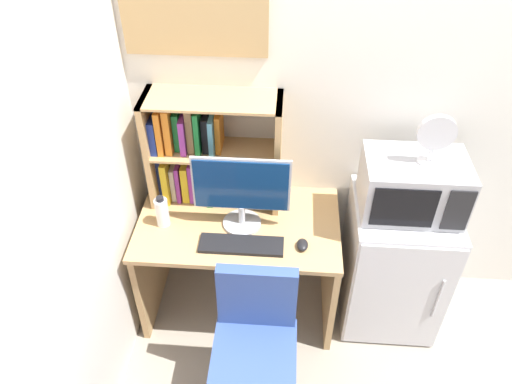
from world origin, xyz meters
The scene contains 12 objects.
wall_back centered at (0.40, 0.02, 1.30)m, with size 6.40×0.04×2.60m, color silver.
desk centered at (-0.99, -0.33, 0.49)m, with size 1.11×0.66×0.72m.
hutch_bookshelf centered at (-1.24, -0.12, 1.05)m, with size 0.72×0.26×0.65m.
monitor centered at (-0.97, -0.34, 0.96)m, with size 0.51×0.21×0.44m.
keyboard centered at (-0.96, -0.51, 0.73)m, with size 0.44×0.13×0.02m, color black.
computer_mouse centered at (-0.64, -0.49, 0.74)m, with size 0.06×0.09×0.04m, color black.
water_bottle centered at (-1.40, -0.37, 0.81)m, with size 0.07×0.07×0.19m.
mini_fridge centered at (-0.09, -0.29, 0.42)m, with size 0.55×0.57×0.85m.
microwave centered at (-0.09, -0.29, 1.00)m, with size 0.51×0.36×0.31m.
desk_fan centered at (-0.05, -0.30, 1.30)m, with size 0.18×0.11×0.27m.
desk_chair centered at (-0.85, -0.94, 0.40)m, with size 0.46×0.46×0.89m.
wall_corkboard centered at (-1.21, -0.01, 1.79)m, with size 0.71×0.02×0.48m, color tan.
Camera 1 is at (-0.75, -2.31, 2.59)m, focal length 34.74 mm.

